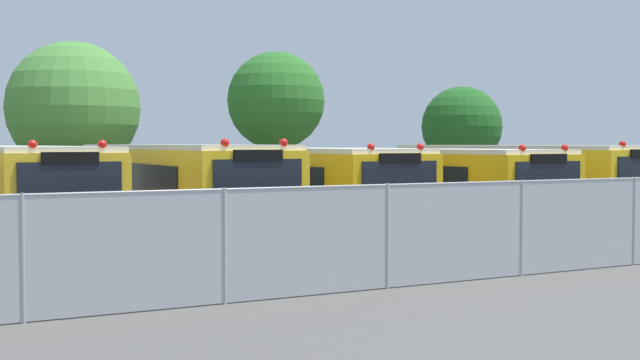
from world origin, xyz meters
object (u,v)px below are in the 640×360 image
at_px(school_bus_5, 516,181).
at_px(tree_2, 273,101).
at_px(school_bus_1, 23,194).
at_px(school_bus_4, 419,185).
at_px(traffic_cone, 336,263).
at_px(tree_3, 463,126).
at_px(school_bus_3, 305,188).
at_px(school_bus_2, 174,189).
at_px(tree_1, 75,106).

height_order(school_bus_5, tree_2, tree_2).
bearing_deg(school_bus_1, school_bus_4, 177.71).
height_order(school_bus_1, traffic_cone, school_bus_1).
xyz_separation_m(school_bus_5, tree_3, (4.60, 8.67, 1.99)).
distance_m(school_bus_3, tree_2, 10.55).
bearing_deg(tree_3, school_bus_4, -133.90).
relative_size(school_bus_3, school_bus_5, 0.93).
bearing_deg(tree_2, tree_3, -6.45).
height_order(school_bus_2, tree_1, tree_1).
height_order(school_bus_4, tree_1, tree_1).
distance_m(school_bus_3, school_bus_4, 3.76).
relative_size(school_bus_4, tree_3, 2.16).
height_order(tree_3, traffic_cone, tree_3).
distance_m(school_bus_1, traffic_cone, 8.31).
bearing_deg(school_bus_1, school_bus_3, 178.61).
height_order(school_bus_2, tree_3, tree_3).
xyz_separation_m(school_bus_3, school_bus_4, (3.75, -0.18, -0.01)).
bearing_deg(school_bus_5, school_bus_1, -0.50).
height_order(school_bus_2, school_bus_3, school_bus_2).
relative_size(school_bus_4, tree_2, 1.76).
bearing_deg(school_bus_1, tree_3, -157.90).
relative_size(school_bus_2, traffic_cone, 20.32).
height_order(school_bus_3, traffic_cone, school_bus_3).
xyz_separation_m(school_bus_4, tree_3, (8.40, 8.73, 2.04)).
xyz_separation_m(school_bus_1, school_bus_4, (11.32, -0.19, -0.04)).
distance_m(school_bus_1, school_bus_5, 15.12).
bearing_deg(school_bus_2, tree_2, -126.76).
bearing_deg(school_bus_2, school_bus_3, 178.79).
distance_m(school_bus_3, tree_3, 15.00).
relative_size(school_bus_2, school_bus_3, 1.17).
bearing_deg(school_bus_4, tree_1, -50.35).
distance_m(tree_1, traffic_cone, 16.44).
xyz_separation_m(school_bus_4, tree_1, (-8.07, 9.50, 2.57)).
height_order(school_bus_3, tree_3, tree_3).
distance_m(school_bus_2, traffic_cone, 6.94).
xyz_separation_m(school_bus_3, tree_2, (3.45, 9.53, 2.92)).
bearing_deg(tree_3, school_bus_5, -117.96).
height_order(school_bus_2, traffic_cone, school_bus_2).
bearing_deg(school_bus_1, school_bus_5, 178.17).
relative_size(school_bus_1, school_bus_5, 0.94).
bearing_deg(school_bus_1, tree_2, -140.46).
height_order(tree_1, tree_2, tree_2).
distance_m(tree_3, traffic_cone, 21.47).
bearing_deg(tree_3, school_bus_2, -152.16).
bearing_deg(tree_2, tree_1, -178.40).
bearing_deg(school_bus_2, school_bus_1, 2.61).
distance_m(school_bus_5, tree_3, 10.02).
relative_size(school_bus_1, tree_3, 1.94).
height_order(school_bus_1, school_bus_2, school_bus_2).
bearing_deg(traffic_cone, school_bus_5, 32.37).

